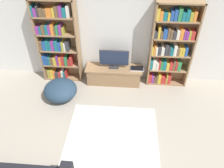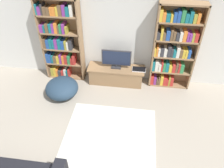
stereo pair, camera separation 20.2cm
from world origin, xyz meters
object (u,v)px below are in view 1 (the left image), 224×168
at_px(bookshelf_right, 170,46).
at_px(television, 114,59).
at_px(tv_stand, 114,75).
at_px(beanbag_ottoman, 60,90).
at_px(bookshelf_left, 57,42).
at_px(laptop, 137,69).

height_order(bookshelf_right, television, bookshelf_right).
distance_m(tv_stand, beanbag_ottoman, 1.39).
distance_m(bookshelf_left, television, 1.43).
relative_size(bookshelf_right, tv_stand, 1.49).
distance_m(bookshelf_left, laptop, 2.04).
bearing_deg(tv_stand, beanbag_ottoman, -150.03).
distance_m(bookshelf_right, tv_stand, 1.54).
bearing_deg(beanbag_ottoman, laptop, 21.15).
xyz_separation_m(laptop, beanbag_ottoman, (-1.78, -0.69, -0.23)).
height_order(bookshelf_left, beanbag_ottoman, bookshelf_left).
bearing_deg(laptop, television, 177.17).
bearing_deg(television, beanbag_ottoman, -149.36).
relative_size(bookshelf_left, television, 2.92).
xyz_separation_m(tv_stand, television, (0.00, 0.02, 0.48)).
relative_size(bookshelf_left, bookshelf_right, 1.00).
bearing_deg(tv_stand, laptop, -0.92).
bearing_deg(bookshelf_right, beanbag_ottoman, -162.17).
relative_size(bookshelf_left, tv_stand, 1.49).
distance_m(television, laptop, 0.62).
height_order(television, beanbag_ottoman, television).
relative_size(tv_stand, beanbag_ottoman, 1.83).
distance_m(bookshelf_left, tv_stand, 1.61).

